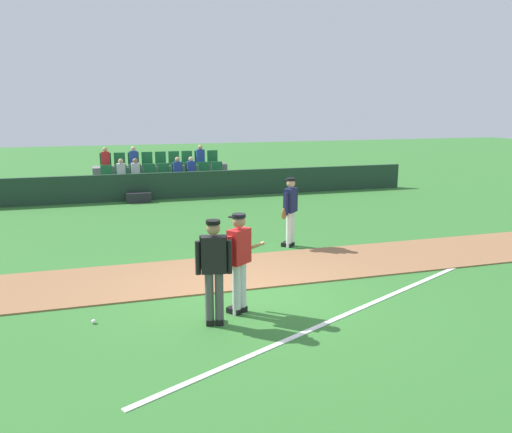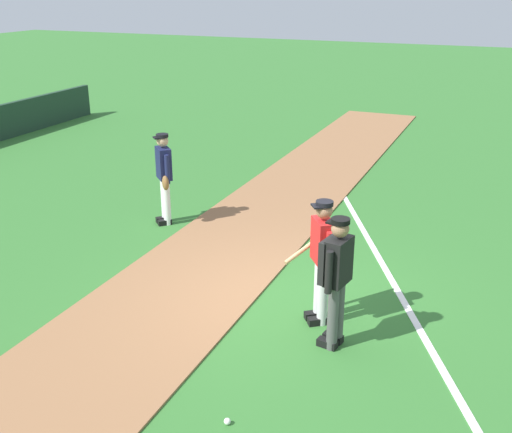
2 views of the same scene
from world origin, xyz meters
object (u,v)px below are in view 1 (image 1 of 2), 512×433
object	(u,v)px
umpire_home_plate	(214,266)
runner_navy_jersey	(290,210)
equipment_bag	(139,198)
batter_red_jersey	(239,259)
baseball	(94,322)

from	to	relation	value
umpire_home_plate	runner_navy_jersey	distance (m)	5.07
umpire_home_plate	equipment_bag	distance (m)	11.63
runner_navy_jersey	umpire_home_plate	bearing A→B (deg)	-124.50
batter_red_jersey	equipment_bag	bearing A→B (deg)	94.23
equipment_bag	runner_navy_jersey	bearing A→B (deg)	-66.77
umpire_home_plate	runner_navy_jersey	size ratio (longest dim) A/B	1.00
umpire_home_plate	batter_red_jersey	bearing A→B (deg)	33.80
runner_navy_jersey	equipment_bag	distance (m)	8.12
batter_red_jersey	runner_navy_jersey	bearing A→B (deg)	58.42
runner_navy_jersey	equipment_bag	bearing A→B (deg)	113.23
umpire_home_plate	baseball	distance (m)	2.22
batter_red_jersey	runner_navy_jersey	size ratio (longest dim) A/B	1.00
batter_red_jersey	runner_navy_jersey	world-z (taller)	same
baseball	equipment_bag	distance (m)	11.12
batter_red_jersey	equipment_bag	xyz separation A→B (m)	(-0.83, 11.25, -0.79)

